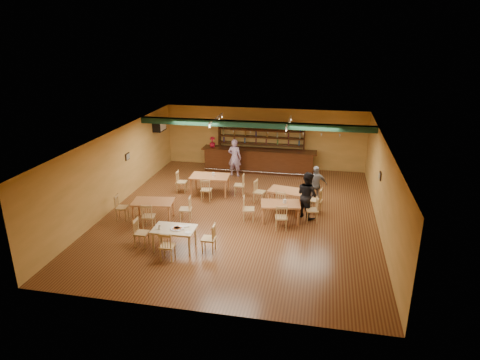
% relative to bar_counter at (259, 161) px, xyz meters
% --- Properties ---
extents(floor, '(12.00, 12.00, 0.00)m').
position_rel_bar_counter_xyz_m(floor, '(0.13, -5.15, -0.56)').
color(floor, '#522C17').
rests_on(floor, ground).
extents(ceiling_beam, '(10.00, 0.30, 0.25)m').
position_rel_bar_counter_xyz_m(ceiling_beam, '(0.13, -2.35, 2.31)').
color(ceiling_beam, black).
rests_on(ceiling_beam, ceiling).
extents(track_rail_left, '(0.05, 2.50, 0.05)m').
position_rel_bar_counter_xyz_m(track_rail_left, '(-1.67, -1.75, 2.38)').
color(track_rail_left, silver).
rests_on(track_rail_left, ceiling).
extents(track_rail_right, '(0.05, 2.50, 0.05)m').
position_rel_bar_counter_xyz_m(track_rail_right, '(1.53, -1.75, 2.38)').
color(track_rail_right, silver).
rests_on(track_rail_right, ceiling).
extents(ac_unit, '(0.34, 0.70, 0.48)m').
position_rel_bar_counter_xyz_m(ac_unit, '(-4.67, -0.95, 1.79)').
color(ac_unit, silver).
rests_on(ac_unit, wall_left).
extents(picture_left, '(0.04, 0.34, 0.28)m').
position_rel_bar_counter_xyz_m(picture_left, '(-4.84, -4.15, 1.14)').
color(picture_left, black).
rests_on(picture_left, wall_left).
extents(picture_right, '(0.04, 0.34, 0.28)m').
position_rel_bar_counter_xyz_m(picture_right, '(5.10, -4.65, 1.14)').
color(picture_right, black).
rests_on(picture_right, wall_right).
extents(bar_counter, '(5.58, 0.85, 1.13)m').
position_rel_bar_counter_xyz_m(bar_counter, '(0.00, 0.00, 0.00)').
color(bar_counter, '#35180A').
rests_on(bar_counter, ground).
extents(back_bar_hutch, '(4.31, 0.40, 2.28)m').
position_rel_bar_counter_xyz_m(back_bar_hutch, '(0.00, 0.63, 0.57)').
color(back_bar_hutch, '#35180A').
rests_on(back_bar_hutch, ground).
extents(poinsettia, '(0.37, 0.37, 0.51)m').
position_rel_bar_counter_xyz_m(poinsettia, '(-2.34, 0.00, 0.82)').
color(poinsettia, '#B51027').
rests_on(poinsettia, bar_counter).
extents(dining_table_a, '(1.66, 1.04, 0.81)m').
position_rel_bar_counter_xyz_m(dining_table_a, '(-1.57, -3.34, -0.16)').
color(dining_table_a, '#B0713E').
rests_on(dining_table_a, ground).
extents(dining_table_b, '(1.56, 1.12, 0.71)m').
position_rel_bar_counter_xyz_m(dining_table_b, '(1.77, -4.13, -0.21)').
color(dining_table_b, '#B0713E').
rests_on(dining_table_b, ground).
extents(dining_table_c, '(1.58, 1.07, 0.74)m').
position_rel_bar_counter_xyz_m(dining_table_c, '(-2.93, -6.28, -0.20)').
color(dining_table_c, '#B0713E').
rests_on(dining_table_c, ground).
extents(dining_table_d, '(1.52, 1.06, 0.70)m').
position_rel_bar_counter_xyz_m(dining_table_d, '(1.65, -5.48, -0.21)').
color(dining_table_d, '#B0713E').
rests_on(dining_table_d, ground).
extents(near_table, '(1.35, 0.88, 0.71)m').
position_rel_bar_counter_xyz_m(near_table, '(-1.43, -8.21, -0.21)').
color(near_table, tan).
rests_on(near_table, ground).
extents(pizza_tray, '(0.53, 0.53, 0.01)m').
position_rel_bar_counter_xyz_m(pizza_tray, '(-1.33, -8.21, 0.16)').
color(pizza_tray, silver).
rests_on(pizza_tray, near_table).
extents(parmesan_shaker, '(0.08, 0.08, 0.11)m').
position_rel_bar_counter_xyz_m(parmesan_shaker, '(-1.86, -8.35, 0.20)').
color(parmesan_shaker, '#EAE5C6').
rests_on(parmesan_shaker, near_table).
extents(napkin_stack, '(0.25, 0.23, 0.03)m').
position_rel_bar_counter_xyz_m(napkin_stack, '(-1.09, -8.01, 0.16)').
color(napkin_stack, white).
rests_on(napkin_stack, near_table).
extents(pizza_server, '(0.28, 0.30, 0.00)m').
position_rel_bar_counter_xyz_m(pizza_server, '(-1.19, -8.16, 0.17)').
color(pizza_server, silver).
rests_on(pizza_server, pizza_tray).
extents(side_plate, '(0.22, 0.22, 0.01)m').
position_rel_bar_counter_xyz_m(side_plate, '(-0.90, -8.40, 0.16)').
color(side_plate, white).
rests_on(side_plate, near_table).
extents(patron_bar, '(0.71, 0.51, 1.80)m').
position_rel_bar_counter_xyz_m(patron_bar, '(-1.04, -0.83, 0.33)').
color(patron_bar, '#7C4697').
rests_on(patron_bar, ground).
extents(patron_right_a, '(1.08, 1.07, 1.76)m').
position_rel_bar_counter_xyz_m(patron_right_a, '(2.57, -4.93, 0.32)').
color(patron_right_a, black).
rests_on(patron_right_a, ground).
extents(patron_right_b, '(0.98, 0.63, 1.55)m').
position_rel_bar_counter_xyz_m(patron_right_b, '(2.85, -3.48, 0.21)').
color(patron_right_b, gray).
rests_on(patron_right_b, ground).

